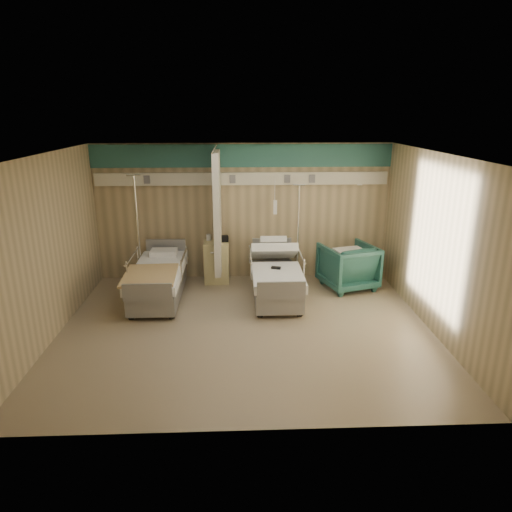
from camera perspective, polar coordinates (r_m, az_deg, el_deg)
The scene contains 13 objects.
ground at distance 7.56m, azimuth -1.31°, elevation -9.05°, with size 6.00×5.00×0.00m, color gray.
room_walls at distance 7.17m, azimuth -1.70°, elevation 5.30°, with size 6.04×5.04×2.82m.
bed_right at distance 8.65m, azimuth 2.49°, elevation -3.22°, with size 1.00×2.16×0.63m, color white, non-canonical shape.
bed_left at distance 8.75m, azimuth -12.04°, elevation -3.37°, with size 1.00×2.16×0.63m, color white, non-canonical shape.
bedside_cabinet at distance 9.44m, azimuth -4.93°, elevation -0.75°, with size 0.50×0.48×0.85m, color #CDBF80.
visitor_armchair at distance 9.26m, azimuth 11.42°, elevation -1.25°, with size 0.96×0.99×0.90m, color #21534B.
waffle_blanket at distance 9.14m, azimuth 11.80°, elevation 1.63°, with size 0.56×0.50×0.06m, color white.
iv_stand_right at distance 9.53m, azimuth 5.17°, elevation -0.66°, with size 0.36×0.36×2.02m.
iv_stand_left at distance 9.51m, azimuth -14.22°, elevation -0.89°, with size 0.40×0.40×2.25m.
call_remote at distance 8.39m, azimuth 2.51°, elevation -1.48°, with size 0.17×0.08×0.04m, color black.
tan_blanket at distance 8.22m, azimuth -13.10°, elevation -2.34°, with size 0.90×1.14×0.04m, color tan.
toiletry_bag at distance 9.33m, azimuth -4.20°, elevation 2.17°, with size 0.22×0.14×0.12m, color black.
white_cup at distance 9.44m, azimuth -5.95°, elevation 2.32°, with size 0.09×0.09×0.13m, color white.
Camera 1 is at (-0.11, -6.75, 3.40)m, focal length 32.00 mm.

